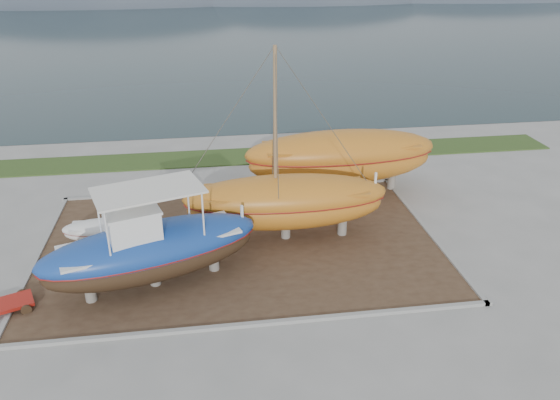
{
  "coord_description": "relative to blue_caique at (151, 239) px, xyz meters",
  "views": [
    {
      "loc": [
        -1.37,
        -18.25,
        12.76
      ],
      "look_at": [
        1.85,
        4.0,
        2.16
      ],
      "focal_mm": 35.0,
      "sensor_mm": 36.0,
      "label": 1
    }
  ],
  "objects": [
    {
      "name": "mountain_ridge",
      "position": [
        3.73,
        123.88,
        -2.19
      ],
      "size": [
        200.0,
        36.0,
        20.0
      ],
      "primitive_type": null,
      "color": "#333D49",
      "rests_on": "ground"
    },
    {
      "name": "sea",
      "position": [
        3.73,
        68.88,
        -2.19
      ],
      "size": [
        260.0,
        100.0,
        0.04
      ],
      "primitive_type": null,
      "color": "#16292D",
      "rests_on": "ground"
    },
    {
      "name": "dirt_patch",
      "position": [
        3.73,
        2.88,
        -2.16
      ],
      "size": [
        18.0,
        12.0,
        0.06
      ],
      "primitive_type": "cube",
      "color": "#422D1E",
      "rests_on": "ground"
    },
    {
      "name": "orange_bare_hull",
      "position": [
        9.68,
        7.86,
        -0.39
      ],
      "size": [
        10.72,
        3.53,
        3.48
      ],
      "primitive_type": null,
      "rotation": [
        0.0,
        0.0,
        0.03
      ],
      "color": "#B4691B",
      "rests_on": "dirt_patch"
    },
    {
      "name": "orange_sailboat",
      "position": [
        5.9,
        3.15,
        2.35
      ],
      "size": [
        9.56,
        3.03,
        8.96
      ],
      "primitive_type": null,
      "rotation": [
        0.0,
        0.0,
        -0.02
      ],
      "color": "#B4691B",
      "rests_on": "dirt_patch"
    },
    {
      "name": "grass_strip",
      "position": [
        3.73,
        14.38,
        -2.15
      ],
      "size": [
        44.0,
        3.0,
        0.08
      ],
      "primitive_type": "cube",
      "color": "#284219",
      "rests_on": "ground"
    },
    {
      "name": "ground",
      "position": [
        3.73,
        -1.12,
        -2.19
      ],
      "size": [
        140.0,
        140.0,
        0.0
      ],
      "primitive_type": "plane",
      "color": "gray",
      "rests_on": "ground"
    },
    {
      "name": "red_trailer",
      "position": [
        -5.46,
        -0.92,
        -2.0
      ],
      "size": [
        2.91,
        2.18,
        0.37
      ],
      "primitive_type": null,
      "rotation": [
        0.0,
        0.0,
        0.38
      ],
      "color": "#A61B12",
      "rests_on": "ground"
    },
    {
      "name": "curb_frame",
      "position": [
        3.73,
        2.88,
        -2.11
      ],
      "size": [
        18.6,
        12.6,
        0.15
      ],
      "primitive_type": null,
      "color": "gray",
      "rests_on": "ground"
    },
    {
      "name": "blue_caique",
      "position": [
        0.0,
        0.0,
        0.0
      ],
      "size": [
        9.27,
        5.38,
        4.26
      ],
      "primitive_type": null,
      "rotation": [
        0.0,
        0.0,
        0.32
      ],
      "color": "#183F95",
      "rests_on": "dirt_patch"
    },
    {
      "name": "white_dinghy",
      "position": [
        -2.44,
        3.77,
        -1.55
      ],
      "size": [
        3.86,
        1.46,
        1.16
      ],
      "primitive_type": null,
      "rotation": [
        0.0,
        0.0,
        -0.0
      ],
      "color": "white",
      "rests_on": "dirt_patch"
    }
  ]
}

